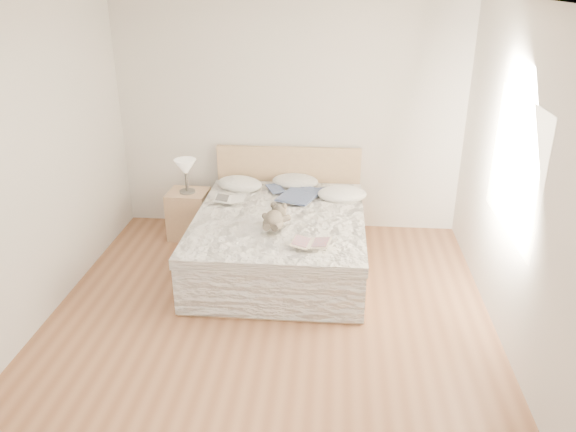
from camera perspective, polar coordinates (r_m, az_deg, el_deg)
The scene contains 17 objects.
floor at distance 5.05m, azimuth -2.13°, elevation -11.22°, with size 4.00×4.50×0.00m, color brown.
ceiling at distance 4.15m, azimuth -2.72°, elevation 21.06°, with size 4.00×4.50×0.00m, color white.
wall_back at distance 6.57m, azimuth 0.10°, elevation 10.08°, with size 4.00×0.02×2.70m, color silver.
wall_front at distance 2.47m, azimuth -9.16°, elevation -15.02°, with size 4.00×0.02×2.70m, color silver.
wall_left at distance 5.07m, azimuth -25.47°, elevation 3.67°, with size 0.02×4.50×2.70m, color silver.
wall_right at distance 4.62m, azimuth 23.04°, elevation 2.30°, with size 0.02×4.50×2.70m, color silver.
window at distance 4.86m, azimuth 22.11°, elevation 4.68°, with size 0.02×1.30×1.10m, color white.
bed at distance 5.92m, azimuth -0.78°, elevation -2.21°, with size 1.72×2.14×1.00m.
nightstand at distance 6.66m, azimuth -10.00°, elevation 0.19°, with size 0.45×0.40×0.56m, color tan.
table_lamp at distance 6.44m, azimuth -10.36°, elevation 4.71°, with size 0.32×0.32×0.39m.
pillow_left at distance 6.49m, azimuth -4.92°, elevation 3.28°, with size 0.53×0.37×0.16m, color white.
pillow_middle at distance 6.54m, azimuth 0.74°, elevation 3.53°, with size 0.54×0.38×0.16m, color silver.
pillow_right at distance 6.19m, azimuth 5.52°, elevation 2.24°, with size 0.54×0.38×0.16m, color white.
blouse at distance 6.17m, azimuth 1.20°, elevation 2.17°, with size 0.58×0.61×0.02m, color navy, non-canonical shape.
photo_book at distance 6.08m, azimuth -5.92°, elevation 1.70°, with size 0.34×0.23×0.03m, color white.
childrens_book at distance 5.07m, azimuth 2.34°, elevation -2.78°, with size 0.36×0.24×0.02m, color beige.
teddy_bear at distance 5.38m, azimuth -1.49°, elevation -0.96°, with size 0.25×0.35×0.18m, color brown, non-canonical shape.
Camera 1 is at (0.54, -4.11, 2.88)m, focal length 35.00 mm.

